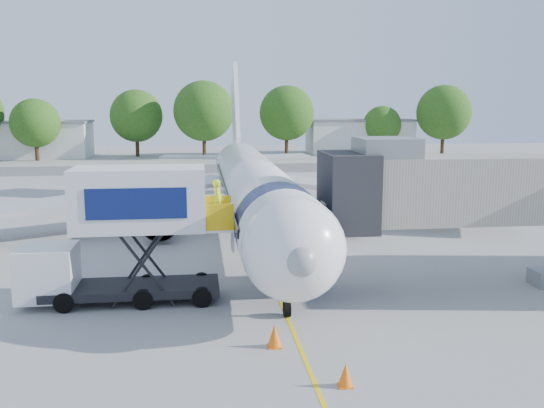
{
  "coord_description": "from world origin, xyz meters",
  "views": [
    {
      "loc": [
        -3.23,
        -31.27,
        8.1
      ],
      "look_at": [
        0.25,
        -2.78,
        3.2
      ],
      "focal_mm": 40.0,
      "sensor_mm": 36.0,
      "label": 1
    }
  ],
  "objects": [
    {
      "name": "ground",
      "position": [
        0.0,
        0.0,
        0.0
      ],
      "size": [
        160.0,
        160.0,
        0.0
      ],
      "primitive_type": "plane",
      "color": "#999997",
      "rests_on": "ground"
    },
    {
      "name": "guidance_line",
      "position": [
        0.0,
        0.0,
        0.01
      ],
      "size": [
        0.15,
        70.0,
        0.01
      ],
      "primitive_type": "cube",
      "color": "yellow",
      "rests_on": "ground"
    },
    {
      "name": "taxiway_strip",
      "position": [
        0.0,
        42.0,
        0.0
      ],
      "size": [
        120.0,
        10.0,
        0.01
      ],
      "primitive_type": "cube",
      "color": "#59595B",
      "rests_on": "ground"
    },
    {
      "name": "aircraft",
      "position": [
        0.0,
        4.12,
        2.95
      ],
      "size": [
        34.17,
        37.73,
        11.35
      ],
      "color": "white",
      "rests_on": "ground"
    },
    {
      "name": "jet_bridge",
      "position": [
        7.99,
        -7.0,
        4.34
      ],
      "size": [
        13.9,
        3.2,
        6.6
      ],
      "color": "#9D9786",
      "rests_on": "ground"
    },
    {
      "name": "catering_hiloader",
      "position": [
        -6.26,
        -7.0,
        2.76
      ],
      "size": [
        8.5,
        2.44,
        5.5
      ],
      "color": "black",
      "rests_on": "ground"
    },
    {
      "name": "ground_tug",
      "position": [
        1.77,
        -16.93,
        0.75
      ],
      "size": [
        3.91,
        2.64,
        1.43
      ],
      "rotation": [
        0.0,
        0.0,
        0.24
      ],
      "color": "silver",
      "rests_on": "ground"
    },
    {
      "name": "safety_cone_a",
      "position": [
        -0.83,
        -12.33,
        0.38
      ],
      "size": [
        0.5,
        0.5,
        0.79
      ],
      "color": "orange",
      "rests_on": "ground"
    },
    {
      "name": "safety_cone_b",
      "position": [
        0.83,
        -15.38,
        0.34
      ],
      "size": [
        0.44,
        0.44,
        0.7
      ],
      "color": "orange",
      "rests_on": "ground"
    },
    {
      "name": "outbuilding_left",
      "position": [
        -28.0,
        60.0,
        2.66
      ],
      "size": [
        18.4,
        8.4,
        5.3
      ],
      "color": "silver",
      "rests_on": "ground"
    },
    {
      "name": "outbuilding_right",
      "position": [
        22.0,
        62.0,
        2.66
      ],
      "size": [
        16.4,
        7.4,
        5.3
      ],
      "color": "silver",
      "rests_on": "ground"
    },
    {
      "name": "tree_b",
      "position": [
        -25.2,
        55.0,
        5.13
      ],
      "size": [
        6.63,
        6.63,
        8.45
      ],
      "color": "#382314",
      "rests_on": "ground"
    },
    {
      "name": "tree_c",
      "position": [
        -12.15,
        60.03,
        5.93
      ],
      "size": [
        7.66,
        7.66,
        9.76
      ],
      "color": "#382314",
      "rests_on": "ground"
    },
    {
      "name": "tree_d",
      "position": [
        -2.35,
        56.54,
        6.67
      ],
      "size": [
        8.62,
        8.62,
        10.99
      ],
      "color": "#382314",
      "rests_on": "ground"
    },
    {
      "name": "tree_e",
      "position": [
        10.0,
        59.04,
        6.32
      ],
      "size": [
        8.17,
        8.17,
        10.41
      ],
      "color": "#382314",
      "rests_on": "ground"
    },
    {
      "name": "tree_f",
      "position": [
        24.75,
        59.11,
        4.47
      ],
      "size": [
        5.79,
        5.79,
        7.38
      ],
      "color": "#382314",
      "rests_on": "ground"
    },
    {
      "name": "tree_g",
      "position": [
        33.84,
        57.55,
        6.38
      ],
      "size": [
        8.24,
        8.24,
        10.51
      ],
      "color": "#382314",
      "rests_on": "ground"
    }
  ]
}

